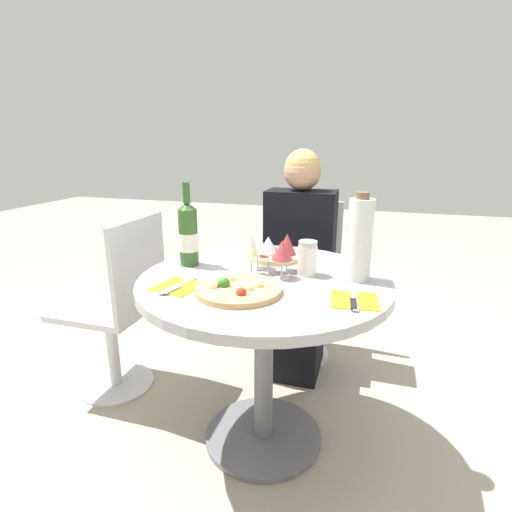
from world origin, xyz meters
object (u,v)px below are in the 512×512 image
Objects in this scene: chair_behind_diner at (302,282)px; seated_diner at (297,272)px; dining_table at (264,313)px; pizza_large at (238,289)px; wine_bottle at (188,234)px; tall_carafe at (360,239)px; chair_empty_side at (120,309)px.

seated_diner reaches higher than chair_behind_diner.
dining_table is 3.21× the size of pizza_large.
chair_behind_diner is 0.92m from wine_bottle.
tall_carafe is (0.34, -0.73, 0.45)m from chair_behind_diner.
chair_behind_diner is 1.00× the size of chair_empty_side.
chair_empty_side is at bearing 156.02° from pizza_large.
chair_empty_side is (-0.78, -0.65, 0.00)m from chair_behind_diner.
dining_table is 1.07× the size of chair_empty_side.
chair_empty_side reaches higher than pizza_large.
tall_carafe is at bearing 114.79° from chair_behind_diner.
chair_empty_side is 0.86m from pizza_large.
chair_behind_diner is at bearing -50.04° from chair_empty_side.
dining_table is at bearing -101.02° from chair_empty_side.
chair_behind_diner reaches higher than dining_table.
chair_empty_side is 3.00× the size of pizza_large.
dining_table is 1.07× the size of chair_behind_diner.
seated_diner is 0.76m from tall_carafe.
seated_diner is 1.33× the size of chair_empty_side.
chair_behind_diner reaches higher than pizza_large.
wine_bottle reaches higher than chair_behind_diner.
seated_diner reaches higher than wine_bottle.
seated_diner is at bearing 59.85° from wine_bottle.
tall_carafe reaches higher than pizza_large.
seated_diner is (0.00, 0.66, -0.05)m from dining_table.
tall_carafe is (0.34, 0.08, 0.30)m from dining_table.
chair_behind_diner is 0.75× the size of seated_diner.
chair_empty_side reaches higher than dining_table.
tall_carafe is at bearing 33.51° from pizza_large.
pizza_large is at bearing -104.45° from dining_table.
chair_behind_diner is at bearing 114.79° from tall_carafe.
chair_behind_diner is 3.00× the size of pizza_large.
chair_empty_side is (-0.78, 0.15, -0.15)m from dining_table.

